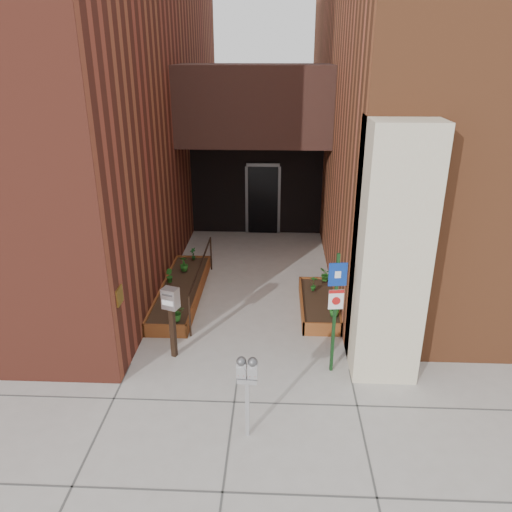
# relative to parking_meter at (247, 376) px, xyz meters

# --- Properties ---
(ground) EXTENTS (80.00, 80.00, 0.00)m
(ground) POSITION_rel_parking_meter_xyz_m (-0.26, 1.73, -1.06)
(ground) COLOR #9E9991
(ground) RESTS_ON ground
(architecture) EXTENTS (20.00, 14.60, 10.00)m
(architecture) POSITION_rel_parking_meter_xyz_m (-0.45, 8.62, 3.92)
(architecture) COLOR maroon
(architecture) RESTS_ON ground
(planter_left) EXTENTS (0.90, 3.60, 0.30)m
(planter_left) POSITION_rel_parking_meter_xyz_m (-1.81, 4.43, -0.93)
(planter_left) COLOR brown
(planter_left) RESTS_ON ground
(planter_right) EXTENTS (0.80, 2.20, 0.30)m
(planter_right) POSITION_rel_parking_meter_xyz_m (1.34, 3.93, -0.93)
(planter_right) COLOR brown
(planter_right) RESTS_ON ground
(handrail) EXTENTS (0.04, 3.34, 0.90)m
(handrail) POSITION_rel_parking_meter_xyz_m (-1.31, 4.38, -0.31)
(handrail) COLOR black
(handrail) RESTS_ON ground
(parking_meter) EXTENTS (0.31, 0.15, 1.37)m
(parking_meter) POSITION_rel_parking_meter_xyz_m (0.00, 0.00, 0.00)
(parking_meter) COLOR #B2B1B4
(parking_meter) RESTS_ON ground
(sign_post) EXTENTS (0.31, 0.09, 2.27)m
(sign_post) POSITION_rel_parking_meter_xyz_m (1.40, 1.68, 0.34)
(sign_post) COLOR #133616
(sign_post) RESTS_ON ground
(payment_dropbox) EXTENTS (0.33, 0.29, 1.41)m
(payment_dropbox) POSITION_rel_parking_meter_xyz_m (-1.50, 2.02, -0.04)
(payment_dropbox) COLOR black
(payment_dropbox) RESTS_ON ground
(shrub_left_a) EXTENTS (0.36, 0.36, 0.36)m
(shrub_left_a) POSITION_rel_parking_meter_xyz_m (-1.59, 2.83, -0.58)
(shrub_left_a) COLOR #22601B
(shrub_left_a) RESTS_ON planter_left
(shrub_left_b) EXTENTS (0.25, 0.25, 0.32)m
(shrub_left_b) POSITION_rel_parking_meter_xyz_m (-2.11, 4.59, -0.60)
(shrub_left_b) COLOR #215E1A
(shrub_left_b) RESTS_ON planter_left
(shrub_left_c) EXTENTS (0.23, 0.23, 0.37)m
(shrub_left_c) POSITION_rel_parking_meter_xyz_m (-1.88, 5.25, -0.57)
(shrub_left_c) COLOR #205F1B
(shrub_left_c) RESTS_ON planter_left
(shrub_left_d) EXTENTS (0.25, 0.25, 0.33)m
(shrub_left_d) POSITION_rel_parking_meter_xyz_m (-1.77, 5.94, -0.59)
(shrub_left_d) COLOR #164E1B
(shrub_left_d) RESTS_ON planter_left
(shrub_right_a) EXTENTS (0.28, 0.28, 0.37)m
(shrub_right_a) POSITION_rel_parking_meter_xyz_m (1.59, 3.14, -0.57)
(shrub_right_a) COLOR #1D611B
(shrub_right_a) RESTS_ON planter_right
(shrub_right_b) EXTENTS (0.24, 0.24, 0.37)m
(shrub_right_b) POSITION_rel_parking_meter_xyz_m (1.23, 4.29, -0.57)
(shrub_right_b) COLOR #1B5819
(shrub_right_b) RESTS_ON planter_right
(shrub_right_c) EXTENTS (0.31, 0.31, 0.32)m
(shrub_right_c) POSITION_rel_parking_meter_xyz_m (1.55, 4.83, -0.60)
(shrub_right_c) COLOR #23621C
(shrub_right_c) RESTS_ON planter_right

